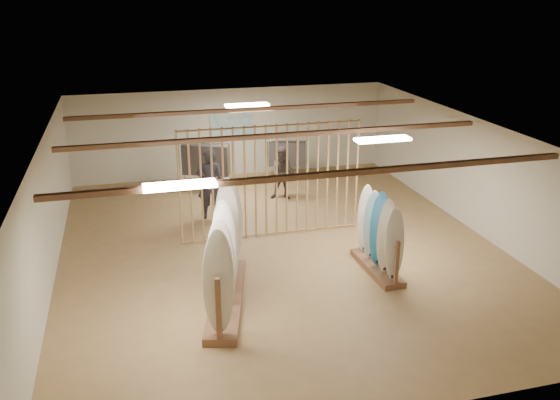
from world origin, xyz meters
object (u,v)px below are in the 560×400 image
object	(u,v)px
rack_left	(225,268)
shopper_b	(283,170)
clothing_rack_b	(287,154)
clothing_rack_a	(206,160)
rack_right	(378,245)
shopper_a	(210,179)

from	to	relation	value
rack_left	shopper_b	bearing A→B (deg)	78.79
rack_left	clothing_rack_b	distance (m)	7.84
clothing_rack_a	clothing_rack_b	world-z (taller)	clothing_rack_a
clothing_rack_a	shopper_b	world-z (taller)	shopper_b
rack_right	clothing_rack_b	xyz separation A→B (m)	(-0.18, 6.62, 0.26)
clothing_rack_a	shopper_b	bearing A→B (deg)	-3.59
rack_left	rack_right	world-z (taller)	rack_left
rack_right	shopper_a	size ratio (longest dim) A/B	0.87
clothing_rack_a	shopper_a	bearing A→B (deg)	-70.96
rack_left	shopper_a	xyz separation A→B (m)	(0.40, 4.53, 0.33)
clothing_rack_a	clothing_rack_b	distance (m)	2.70
rack_right	shopper_b	size ratio (longest dim) A/B	1.07
rack_right	shopper_a	distance (m)	5.03
rack_left	shopper_b	size ratio (longest dim) A/B	1.81
rack_left	rack_right	bearing A→B (deg)	23.19
rack_right	clothing_rack_a	xyz separation A→B (m)	(-2.81, 6.04, 0.43)
clothing_rack_b	shopper_a	distance (m)	3.85
rack_left	clothing_rack_a	bearing A→B (deg)	99.38
rack_left	shopper_a	world-z (taller)	rack_left
clothing_rack_b	shopper_b	bearing A→B (deg)	-94.01
clothing_rack_a	clothing_rack_b	xyz separation A→B (m)	(2.63, 0.58, -0.17)
clothing_rack_b	shopper_b	size ratio (longest dim) A/B	0.76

